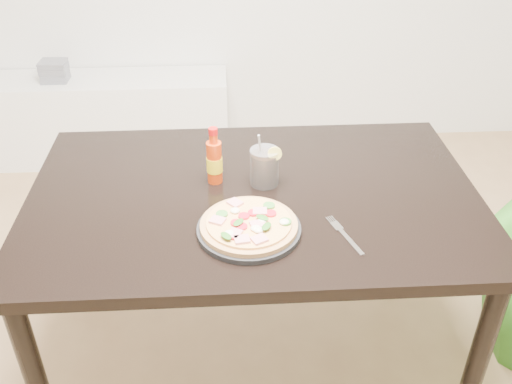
{
  "coord_description": "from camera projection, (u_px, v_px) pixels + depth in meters",
  "views": [
    {
      "loc": [
        -0.11,
        -1.01,
        1.72
      ],
      "look_at": [
        -0.03,
        0.35,
        0.83
      ],
      "focal_mm": 40.0,
      "sensor_mm": 36.0,
      "label": 1
    }
  ],
  "objects": [
    {
      "name": "media_console",
      "position": [
        108.0,
        119.0,
        3.35
      ],
      "size": [
        1.4,
        0.34,
        0.5
      ],
      "primitive_type": "cube",
      "color": "white",
      "rests_on": "ground"
    },
    {
      "name": "cola_cup",
      "position": [
        264.0,
        168.0,
        1.79
      ],
      "size": [
        0.1,
        0.09,
        0.18
      ],
      "rotation": [
        0.0,
        0.0,
        -0.36
      ],
      "color": "black",
      "rests_on": "dining_table"
    },
    {
      "name": "cd_stack",
      "position": [
        54.0,
        71.0,
        3.15
      ],
      "size": [
        0.14,
        0.12,
        0.11
      ],
      "color": "slate",
      "rests_on": "media_console"
    },
    {
      "name": "plate",
      "position": [
        249.0,
        229.0,
        1.6
      ],
      "size": [
        0.29,
        0.29,
        0.02
      ],
      "primitive_type": "cylinder",
      "color": "black",
      "rests_on": "dining_table"
    },
    {
      "name": "hot_sauce_bottle",
      "position": [
        214.0,
        161.0,
        1.79
      ],
      "size": [
        0.06,
        0.06,
        0.19
      ],
      "rotation": [
        0.0,
        0.0,
        -0.2
      ],
      "color": "#C4370B",
      "rests_on": "dining_table"
    },
    {
      "name": "dining_table",
      "position": [
        254.0,
        214.0,
        1.82
      ],
      "size": [
        1.4,
        0.9,
        0.75
      ],
      "color": "black",
      "rests_on": "ground"
    },
    {
      "name": "fork",
      "position": [
        344.0,
        234.0,
        1.59
      ],
      "size": [
        0.08,
        0.18,
        0.0
      ],
      "rotation": [
        0.0,
        0.0,
        0.33
      ],
      "color": "silver",
      "rests_on": "dining_table"
    },
    {
      "name": "pizza",
      "position": [
        249.0,
        224.0,
        1.59
      ],
      "size": [
        0.27,
        0.27,
        0.03
      ],
      "color": "tan",
      "rests_on": "plate"
    }
  ]
}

